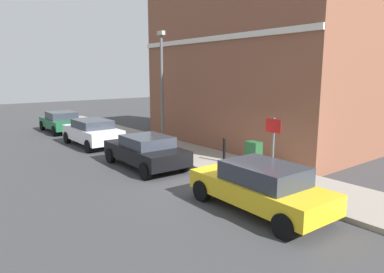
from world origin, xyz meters
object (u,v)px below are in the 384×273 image
object	(u,v)px
car_black	(146,150)
car_green	(62,121)
car_white	(92,132)
lamppost	(162,84)
bollard_near_cabinet	(224,149)
street_sign	(273,142)
utility_cabinet	(253,158)
car_yellow	(261,186)

from	to	relation	value
car_black	car_green	world-z (taller)	car_green
car_white	lamppost	xyz separation A→B (m)	(2.56, -2.91, 2.55)
bollard_near_cabinet	lamppost	distance (m)	5.10
street_sign	utility_cabinet	bearing A→B (deg)	59.58
utility_cabinet	street_sign	bearing A→B (deg)	-120.42
bollard_near_cabinet	street_sign	xyz separation A→B (m)	(-1.09, -3.41, 0.96)
car_yellow	car_white	size ratio (longest dim) A/B	1.03
car_yellow	bollard_near_cabinet	bearing A→B (deg)	-29.95
bollard_near_cabinet	lamppost	world-z (taller)	lamppost
car_green	street_sign	distance (m)	16.41
street_sign	lamppost	world-z (taller)	lamppost
bollard_near_cabinet	street_sign	size ratio (longest dim) A/B	0.45
car_yellow	car_black	size ratio (longest dim) A/B	1.02
car_green	utility_cabinet	world-z (taller)	car_green
car_white	car_yellow	bearing A→B (deg)	-179.59
car_yellow	utility_cabinet	size ratio (longest dim) A/B	3.72
car_green	bollard_near_cabinet	xyz separation A→B (m)	(2.56, -12.91, -0.00)
car_yellow	bollard_near_cabinet	xyz separation A→B (m)	(2.62, 4.25, -0.03)
utility_cabinet	street_sign	xyz separation A→B (m)	(-0.99, -1.69, 0.98)
car_yellow	car_black	xyz separation A→B (m)	(-0.13, 6.03, -0.03)
street_sign	lamppost	bearing A→B (deg)	83.44
utility_cabinet	bollard_near_cabinet	world-z (taller)	utility_cabinet
street_sign	lamppost	distance (m)	8.01
car_white	utility_cabinet	size ratio (longest dim) A/B	3.62
car_yellow	utility_cabinet	world-z (taller)	car_yellow
bollard_near_cabinet	car_yellow	bearing A→B (deg)	-121.65
utility_cabinet	bollard_near_cabinet	distance (m)	1.72
car_green	street_sign	size ratio (longest dim) A/B	1.78
car_green	street_sign	xyz separation A→B (m)	(1.47, -16.31, 0.96)
car_yellow	car_black	distance (m)	6.03
bollard_near_cabinet	street_sign	bearing A→B (deg)	-107.78
car_black	car_white	distance (m)	5.51
bollard_near_cabinet	car_black	bearing A→B (deg)	147.06
street_sign	car_black	bearing A→B (deg)	107.70
street_sign	car_green	bearing A→B (deg)	95.16
utility_cabinet	lamppost	world-z (taller)	lamppost
bollard_near_cabinet	utility_cabinet	bearing A→B (deg)	-93.33
car_green	car_black	bearing A→B (deg)	-179.45
car_green	bollard_near_cabinet	bearing A→B (deg)	-167.27
car_white	bollard_near_cabinet	xyz separation A→B (m)	(2.76, -7.29, -0.05)
street_sign	bollard_near_cabinet	bearing A→B (deg)	72.22
utility_cabinet	lamppost	size ratio (longest dim) A/B	0.20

